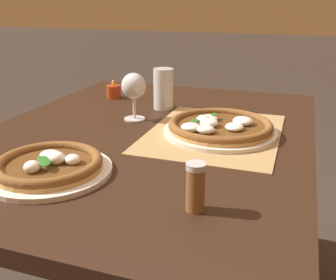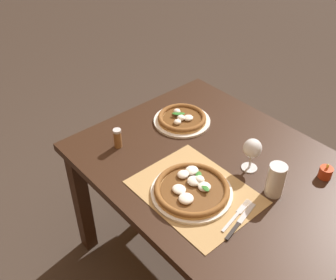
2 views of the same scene
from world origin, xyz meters
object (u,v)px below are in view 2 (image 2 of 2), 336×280
Objects in this scene: votive_candle at (325,173)px; pepper_shaker at (118,138)px; pizza_near at (192,189)px; knife at (241,221)px; wine_glass at (252,150)px; fork at (237,215)px; pint_glass at (276,181)px; pizza_far at (182,119)px.

pepper_shaker reaches higher than votive_candle.
knife is at bearing 9.00° from pizza_near.
pizza_near is 3.44× the size of pepper_shaker.
wine_glass is 0.73× the size of knife.
votive_candle is at bearing 77.21° from fork.
knife is 0.46m from votive_candle.
pint_glass is 0.22m from fork.
wine_glass is at bearing -2.00° from pizza_far.
knife is (0.01, -0.22, -0.06)m from pint_glass.
pint_glass is 2.01× the size of votive_candle.
wine_glass is at bearing 79.49° from pizza_near.
knife is (0.17, -0.26, -0.10)m from wine_glass.
votive_candle is at bearing 58.65° from pizza_near.
votive_candle reaches higher than knife.
knife is 2.97× the size of votive_candle.
pepper_shaker is (-0.50, -0.34, -0.06)m from wine_glass.
wine_glass is 1.60× the size of pepper_shaker.
wine_glass is at bearing -141.18° from votive_candle.
fork is 2.77× the size of votive_candle.
pizza_far is 0.72m from votive_candle.
pepper_shaker is (-0.66, -0.30, -0.02)m from pint_glass.
knife is at bearing -23.82° from pizza_far.
fork is 2.06× the size of pepper_shaker.
knife is 2.20× the size of pepper_shaker.
wine_glass is 0.31m from fork.
pint_glass is (0.16, -0.04, -0.04)m from wine_glass.
pepper_shaker is at bearing -172.98° from knife.
pizza_far is 1.85× the size of wine_glass.
knife is (0.62, -0.28, -0.01)m from pizza_far.
fork is (0.60, -0.26, -0.01)m from pizza_far.
fork is 0.46m from votive_candle.
votive_candle is (0.30, 0.49, 0.00)m from pizza_near.
votive_candle is 0.92m from pepper_shaker.
votive_candle is (0.07, 0.46, 0.02)m from knife.
votive_candle reaches higher than pizza_far.
pint_glass reaches higher than fork.
pizza_near is at bearing 6.00° from pepper_shaker.
pizza_near reaches higher than pizza_far.
pizza_near is 1.67× the size of fork.
pizza_near is at bearing -38.21° from pizza_far.
pint_glass is 0.68× the size of knife.
pizza_far is (-0.40, 0.31, -0.00)m from pizza_near.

